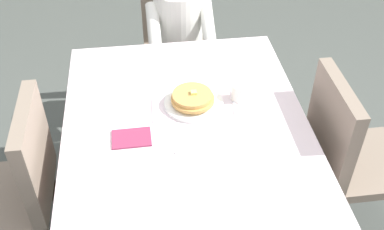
{
  "coord_description": "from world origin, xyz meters",
  "views": [
    {
      "loc": [
        -0.18,
        -1.5,
        2.13
      ],
      "look_at": [
        0.03,
        0.06,
        0.79
      ],
      "focal_mm": 43.6,
      "sensor_mm": 36.0,
      "label": 1
    }
  ],
  "objects_px": {
    "dining_table_main": "(188,147)",
    "chair_left_side": "(20,182)",
    "spoon_near_edge": "(191,148)",
    "chair_diner": "(177,36)",
    "plate_breakfast": "(194,103)",
    "cup_coffee": "(240,92)",
    "diner_person": "(179,29)",
    "knife_right_of_plate": "(234,103)",
    "fork_left_of_plate": "(154,110)",
    "chair_right_side": "(345,150)",
    "breakfast_stack": "(192,98)"
  },
  "relations": [
    {
      "from": "dining_table_main",
      "to": "chair_left_side",
      "type": "distance_m",
      "value": 0.78
    },
    {
      "from": "chair_left_side",
      "to": "spoon_near_edge",
      "type": "bearing_deg",
      "value": -97.47
    },
    {
      "from": "chair_diner",
      "to": "plate_breakfast",
      "type": "xyz_separation_m",
      "value": [
        -0.02,
        -0.98,
        0.22
      ]
    },
    {
      "from": "cup_coffee",
      "to": "plate_breakfast",
      "type": "bearing_deg",
      "value": -177.06
    },
    {
      "from": "dining_table_main",
      "to": "diner_person",
      "type": "bearing_deg",
      "value": 85.99
    },
    {
      "from": "cup_coffee",
      "to": "spoon_near_edge",
      "type": "xyz_separation_m",
      "value": [
        -0.27,
        -0.3,
        -0.04
      ]
    },
    {
      "from": "chair_diner",
      "to": "knife_right_of_plate",
      "type": "bearing_deg",
      "value": 99.63
    },
    {
      "from": "dining_table_main",
      "to": "fork_left_of_plate",
      "type": "bearing_deg",
      "value": 129.28
    },
    {
      "from": "chair_right_side",
      "to": "cup_coffee",
      "type": "distance_m",
      "value": 0.59
    },
    {
      "from": "dining_table_main",
      "to": "chair_left_side",
      "type": "xyz_separation_m",
      "value": [
        -0.77,
        0.0,
        -0.12
      ]
    },
    {
      "from": "chair_left_side",
      "to": "knife_right_of_plate",
      "type": "xyz_separation_m",
      "value": [
        1.01,
        0.17,
        0.21
      ]
    },
    {
      "from": "dining_table_main",
      "to": "plate_breakfast",
      "type": "relative_size",
      "value": 5.44
    },
    {
      "from": "chair_diner",
      "to": "chair_left_side",
      "type": "height_order",
      "value": "same"
    },
    {
      "from": "dining_table_main",
      "to": "chair_diner",
      "type": "bearing_deg",
      "value": 86.52
    },
    {
      "from": "knife_right_of_plate",
      "to": "spoon_near_edge",
      "type": "relative_size",
      "value": 1.33
    },
    {
      "from": "chair_diner",
      "to": "knife_right_of_plate",
      "type": "relative_size",
      "value": 4.65
    },
    {
      "from": "breakfast_stack",
      "to": "knife_right_of_plate",
      "type": "height_order",
      "value": "breakfast_stack"
    },
    {
      "from": "fork_left_of_plate",
      "to": "knife_right_of_plate",
      "type": "xyz_separation_m",
      "value": [
        0.38,
        0.0,
        0.0
      ]
    },
    {
      "from": "diner_person",
      "to": "fork_left_of_plate",
      "type": "relative_size",
      "value": 6.22
    },
    {
      "from": "diner_person",
      "to": "fork_left_of_plate",
      "type": "distance_m",
      "value": 0.87
    },
    {
      "from": "diner_person",
      "to": "chair_left_side",
      "type": "height_order",
      "value": "diner_person"
    },
    {
      "from": "chair_right_side",
      "to": "breakfast_stack",
      "type": "relative_size",
      "value": 4.58
    },
    {
      "from": "plate_breakfast",
      "to": "spoon_near_edge",
      "type": "relative_size",
      "value": 1.87
    },
    {
      "from": "plate_breakfast",
      "to": "spoon_near_edge",
      "type": "xyz_separation_m",
      "value": [
        -0.05,
        -0.29,
        -0.01
      ]
    },
    {
      "from": "breakfast_stack",
      "to": "fork_left_of_plate",
      "type": "bearing_deg",
      "value": -174.62
    },
    {
      "from": "dining_table_main",
      "to": "diner_person",
      "type": "relative_size",
      "value": 1.36
    },
    {
      "from": "chair_right_side",
      "to": "knife_right_of_plate",
      "type": "relative_size",
      "value": 4.65
    },
    {
      "from": "chair_right_side",
      "to": "breakfast_stack",
      "type": "bearing_deg",
      "value": -104.49
    },
    {
      "from": "chair_right_side",
      "to": "breakfast_stack",
      "type": "height_order",
      "value": "chair_right_side"
    },
    {
      "from": "chair_left_side",
      "to": "cup_coffee",
      "type": "distance_m",
      "value": 1.09
    },
    {
      "from": "cup_coffee",
      "to": "spoon_near_edge",
      "type": "height_order",
      "value": "cup_coffee"
    },
    {
      "from": "plate_breakfast",
      "to": "dining_table_main",
      "type": "bearing_deg",
      "value": -104.88
    },
    {
      "from": "chair_left_side",
      "to": "plate_breakfast",
      "type": "xyz_separation_m",
      "value": [
        0.82,
        0.19,
        0.22
      ]
    },
    {
      "from": "knife_right_of_plate",
      "to": "plate_breakfast",
      "type": "bearing_deg",
      "value": 89.92
    },
    {
      "from": "chair_left_side",
      "to": "chair_right_side",
      "type": "height_order",
      "value": "same"
    },
    {
      "from": "diner_person",
      "to": "spoon_near_edge",
      "type": "xyz_separation_m",
      "value": [
        -0.07,
        -1.12,
        0.07
      ]
    },
    {
      "from": "spoon_near_edge",
      "to": "breakfast_stack",
      "type": "bearing_deg",
      "value": 64.73
    },
    {
      "from": "dining_table_main",
      "to": "chair_left_side",
      "type": "height_order",
      "value": "chair_left_side"
    },
    {
      "from": "fork_left_of_plate",
      "to": "chair_left_side",
      "type": "bearing_deg",
      "value": 107.54
    },
    {
      "from": "chair_diner",
      "to": "diner_person",
      "type": "xyz_separation_m",
      "value": [
        0.0,
        -0.16,
        0.14
      ]
    },
    {
      "from": "chair_diner",
      "to": "breakfast_stack",
      "type": "xyz_separation_m",
      "value": [
        -0.03,
        -0.98,
        0.25
      ]
    },
    {
      "from": "chair_left_side",
      "to": "chair_right_side",
      "type": "distance_m",
      "value": 1.54
    },
    {
      "from": "diner_person",
      "to": "cup_coffee",
      "type": "relative_size",
      "value": 9.91
    },
    {
      "from": "diner_person",
      "to": "fork_left_of_plate",
      "type": "xyz_separation_m",
      "value": [
        -0.21,
        -0.84,
        0.07
      ]
    },
    {
      "from": "breakfast_stack",
      "to": "cup_coffee",
      "type": "relative_size",
      "value": 1.8
    },
    {
      "from": "dining_table_main",
      "to": "breakfast_stack",
      "type": "bearing_deg",
      "value": 76.73
    },
    {
      "from": "spoon_near_edge",
      "to": "chair_left_side",
      "type": "bearing_deg",
      "value": 155.49
    },
    {
      "from": "diner_person",
      "to": "chair_left_side",
      "type": "distance_m",
      "value": 1.32
    },
    {
      "from": "fork_left_of_plate",
      "to": "chair_diner",
      "type": "bearing_deg",
      "value": -9.47
    },
    {
      "from": "fork_left_of_plate",
      "to": "cup_coffee",
      "type": "bearing_deg",
      "value": -83.21
    }
  ]
}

